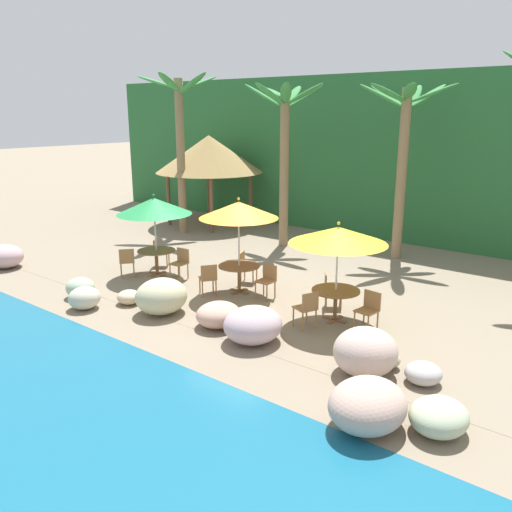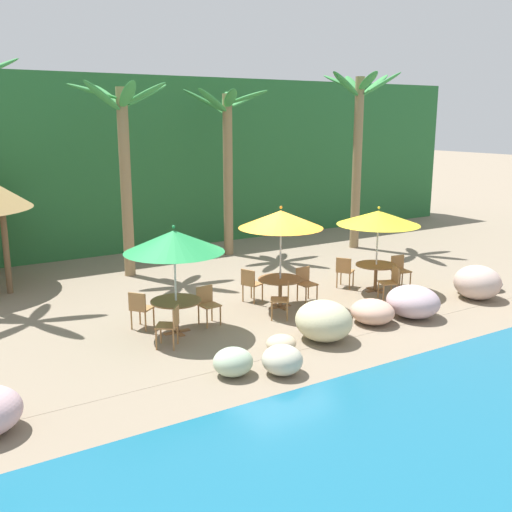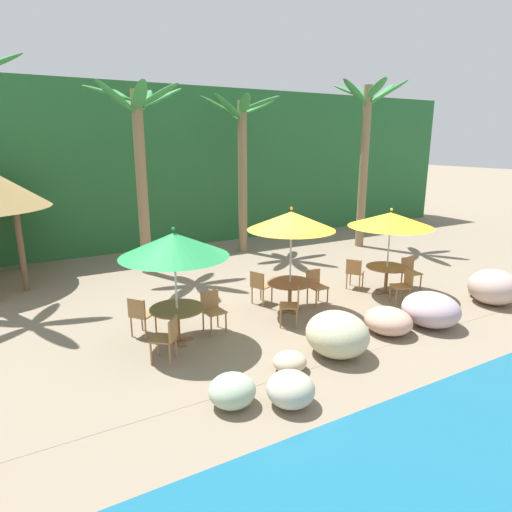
% 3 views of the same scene
% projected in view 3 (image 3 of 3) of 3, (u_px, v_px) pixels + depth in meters
% --- Properties ---
extents(ground_plane, '(120.00, 120.00, 0.00)m').
position_uv_depth(ground_plane, '(287.00, 310.00, 10.69)').
color(ground_plane, gray).
extents(terrace_deck, '(18.00, 5.20, 0.01)m').
position_uv_depth(terrace_deck, '(287.00, 310.00, 10.69)').
color(terrace_deck, gray).
rests_on(terrace_deck, ground).
extents(foliage_backdrop, '(28.00, 2.40, 6.00)m').
position_uv_depth(foliage_backdrop, '(164.00, 167.00, 17.52)').
color(foliage_backdrop, '#286633').
rests_on(foliage_backdrop, ground).
extents(rock_seawall, '(14.59, 2.92, 0.88)m').
position_uv_depth(rock_seawall, '(417.00, 322.00, 9.08)').
color(rock_seawall, '#B3AEAD').
rests_on(rock_seawall, ground).
extents(umbrella_green, '(2.15, 2.15, 2.39)m').
position_uv_depth(umbrella_green, '(174.00, 245.00, 8.51)').
color(umbrella_green, silver).
rests_on(umbrella_green, ground).
extents(dining_table_green, '(1.10, 1.10, 0.74)m').
position_uv_depth(dining_table_green, '(177.00, 314.00, 8.87)').
color(dining_table_green, brown).
rests_on(dining_table_green, ground).
extents(chair_green_seaward, '(0.46, 0.46, 0.87)m').
position_uv_depth(chair_green_seaward, '(212.00, 308.00, 9.44)').
color(chair_green_seaward, '#9E7042').
rests_on(chair_green_seaward, ground).
extents(chair_green_inland, '(0.60, 0.59, 0.87)m').
position_uv_depth(chair_green_inland, '(140.00, 314.00, 9.13)').
color(chair_green_inland, '#9E7042').
rests_on(chair_green_inland, ground).
extents(chair_green_left, '(0.59, 0.59, 0.87)m').
position_uv_depth(chair_green_left, '(168.00, 336.00, 8.07)').
color(chair_green_left, '#9E7042').
rests_on(chair_green_left, ground).
extents(umbrella_orange, '(2.05, 2.05, 2.54)m').
position_uv_depth(umbrella_orange, '(291.00, 221.00, 10.10)').
color(umbrella_orange, silver).
rests_on(umbrella_orange, ground).
extents(dining_table_orange, '(1.10, 1.10, 0.74)m').
position_uv_depth(dining_table_orange, '(290.00, 287.00, 10.50)').
color(dining_table_orange, brown).
rests_on(dining_table_orange, ground).
extents(chair_orange_seaward, '(0.43, 0.44, 0.87)m').
position_uv_depth(chair_orange_seaward, '(316.00, 284.00, 11.02)').
color(chair_orange_seaward, '#9E7042').
rests_on(chair_orange_seaward, ground).
extents(chair_orange_inland, '(0.55, 0.55, 0.87)m').
position_uv_depth(chair_orange_inland, '(260.00, 285.00, 10.97)').
color(chair_orange_inland, '#9E7042').
rests_on(chair_orange_inland, ground).
extents(chair_orange_left, '(0.59, 0.59, 0.87)m').
position_uv_depth(chair_orange_left, '(293.00, 304.00, 9.70)').
color(chair_orange_left, '#9E7042').
rests_on(chair_orange_left, ground).
extents(umbrella_yellow, '(2.20, 2.20, 2.32)m').
position_uv_depth(umbrella_yellow, '(391.00, 220.00, 11.44)').
color(umbrella_yellow, silver).
rests_on(umbrella_yellow, ground).
extents(dining_table_yellow, '(1.10, 1.10, 0.74)m').
position_uv_depth(dining_table_yellow, '(387.00, 271.00, 11.79)').
color(dining_table_yellow, brown).
rests_on(dining_table_yellow, ground).
extents(chair_yellow_seaward, '(0.48, 0.48, 0.87)m').
position_uv_depth(chair_yellow_seaward, '(410.00, 270.00, 12.20)').
color(chair_yellow_seaward, '#9E7042').
rests_on(chair_yellow_seaward, ground).
extents(chair_yellow_inland, '(0.59, 0.58, 0.87)m').
position_uv_depth(chair_yellow_inland, '(354.00, 271.00, 12.12)').
color(chair_yellow_inland, '#9E7042').
rests_on(chair_yellow_inland, ground).
extents(chair_yellow_left, '(0.55, 0.55, 0.87)m').
position_uv_depth(chair_yellow_left, '(404.00, 284.00, 11.01)').
color(chair_yellow_left, '#9E7042').
rests_on(chair_yellow_left, ground).
extents(palm_tree_second, '(2.90, 2.89, 5.59)m').
position_uv_depth(palm_tree_second, '(139.00, 147.00, 12.86)').
color(palm_tree_second, olive).
rests_on(palm_tree_second, ground).
extents(palm_tree_third, '(2.97, 2.93, 5.53)m').
position_uv_depth(palm_tree_third, '(242.00, 147.00, 15.49)').
color(palm_tree_third, olive).
rests_on(palm_tree_third, ground).
extents(palm_tree_fourth, '(2.80, 2.80, 6.12)m').
position_uv_depth(palm_tree_fourth, '(365.00, 140.00, 16.31)').
color(palm_tree_fourth, olive).
rests_on(palm_tree_fourth, ground).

